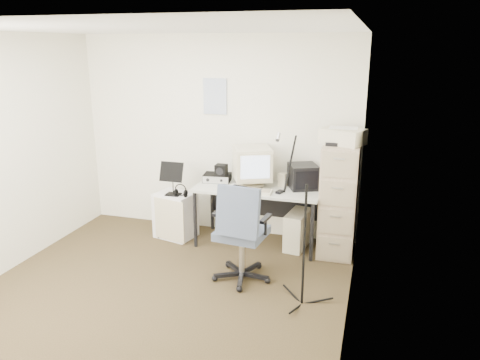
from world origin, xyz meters
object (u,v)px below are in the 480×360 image
(desk, at_px, (258,216))
(office_chair, at_px, (242,231))
(filing_cabinet, at_px, (339,200))
(side_cart, at_px, (176,215))

(desk, height_order, office_chair, office_chair)
(office_chair, bearing_deg, desk, 100.52)
(filing_cabinet, distance_m, side_cart, 2.04)
(office_chair, bearing_deg, side_cart, 149.64)
(filing_cabinet, bearing_deg, office_chair, -133.07)
(desk, bearing_deg, office_chair, -86.10)
(desk, height_order, side_cart, desk)
(filing_cabinet, height_order, desk, filing_cabinet)
(office_chair, height_order, side_cart, office_chair)
(office_chair, relative_size, side_cart, 1.86)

